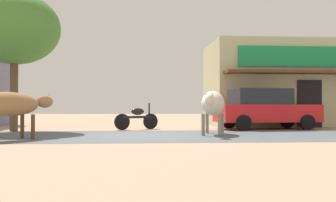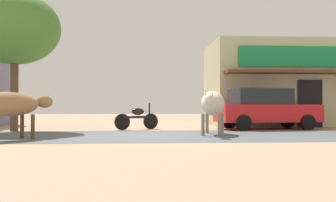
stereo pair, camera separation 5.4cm
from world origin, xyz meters
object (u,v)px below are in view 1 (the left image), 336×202
object	(u,v)px
roadside_tree	(14,29)
parked_hatchback_car	(265,109)
cow_far_dark	(213,104)
parked_motorcycle	(137,118)
cow_near_brown	(10,105)

from	to	relation	value
roadside_tree	parked_hatchback_car	distance (m)	10.22
roadside_tree	cow_far_dark	distance (m)	7.96
parked_hatchback_car	cow_far_dark	size ratio (longest dim) A/B	1.71
parked_hatchback_car	parked_motorcycle	distance (m)	5.18
cow_near_brown	cow_far_dark	world-z (taller)	cow_far_dark
parked_motorcycle	cow_far_dark	size ratio (longest dim) A/B	0.69
parked_hatchback_car	parked_motorcycle	world-z (taller)	parked_hatchback_car
roadside_tree	cow_near_brown	xyz separation A→B (m)	(1.16, -4.14, -2.87)
roadside_tree	parked_hatchback_car	bearing A→B (deg)	3.79
cow_near_brown	roadside_tree	bearing A→B (deg)	105.62
parked_hatchback_car	cow_far_dark	bearing A→B (deg)	-131.42
cow_near_brown	cow_far_dark	size ratio (longest dim) A/B	0.90
roadside_tree	cow_near_brown	size ratio (longest dim) A/B	2.32
roadside_tree	cow_near_brown	world-z (taller)	roadside_tree
cow_far_dark	roadside_tree	bearing A→B (deg)	161.06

